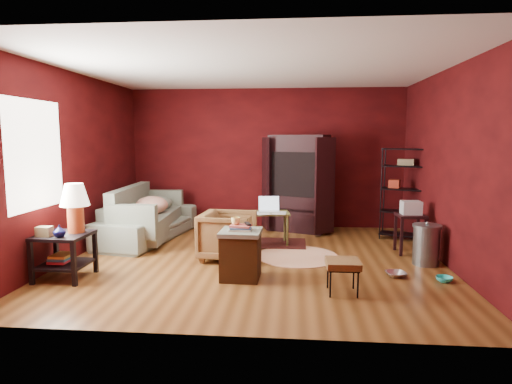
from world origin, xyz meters
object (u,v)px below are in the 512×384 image
(armchair, at_px, (228,233))
(wire_shelving, at_px, (405,190))
(side_table, at_px, (70,222))
(tv_armoire, at_px, (298,181))
(sofa, at_px, (148,214))
(laptop_desk, at_px, (269,215))
(hamper, at_px, (241,253))

(armchair, bearing_deg, wire_shelving, -57.83)
(side_table, xyz_separation_m, tv_armoire, (2.98, 3.10, 0.24))
(sofa, xyz_separation_m, laptop_desk, (2.20, -0.19, 0.05))
(tv_armoire, bearing_deg, sofa, -141.45)
(hamper, height_order, laptop_desk, laptop_desk)
(armchair, xyz_separation_m, hamper, (0.30, -0.88, -0.06))
(armchair, relative_size, laptop_desk, 0.97)
(tv_armoire, distance_m, wire_shelving, 1.97)
(sofa, xyz_separation_m, wire_shelving, (4.58, 0.39, 0.44))
(side_table, bearing_deg, sofa, 82.43)
(side_table, relative_size, wire_shelving, 0.75)
(armchair, bearing_deg, sofa, 60.18)
(laptop_desk, xyz_separation_m, tv_armoire, (0.50, 1.14, 0.47))
(side_table, relative_size, laptop_desk, 1.52)
(side_table, distance_m, tv_armoire, 4.30)
(armchair, bearing_deg, laptop_desk, -26.31)
(sofa, bearing_deg, hamper, -126.70)
(armchair, height_order, side_table, side_table)
(hamper, distance_m, wire_shelving, 3.62)
(laptop_desk, relative_size, tv_armoire, 0.43)
(sofa, relative_size, hamper, 3.20)
(sofa, height_order, side_table, side_table)
(side_table, bearing_deg, laptop_desk, 38.31)
(armchair, height_order, tv_armoire, tv_armoire)
(wire_shelving, bearing_deg, sofa, -154.66)
(tv_armoire, bearing_deg, wire_shelving, 2.57)
(sofa, distance_m, laptop_desk, 2.20)
(wire_shelving, bearing_deg, laptop_desk, -145.87)
(side_table, bearing_deg, wire_shelving, 27.54)
(sofa, relative_size, side_table, 1.89)
(armchair, bearing_deg, tv_armoire, -22.16)
(sofa, relative_size, laptop_desk, 2.87)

